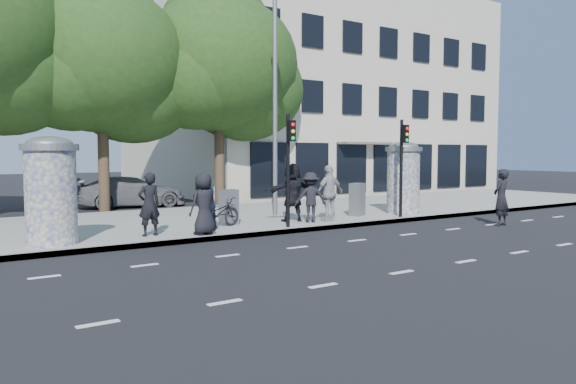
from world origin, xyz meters
TOP-DOWN VIEW (x-y plane):
  - ground at (0.00, 0.00)m, footprint 120.00×120.00m
  - sidewalk at (0.00, 7.50)m, footprint 40.00×8.00m
  - curb at (0.00, 3.55)m, footprint 40.00×0.10m
  - lane_dash_near at (0.00, -2.20)m, footprint 32.00×0.12m
  - lane_dash_far at (0.00, 1.40)m, footprint 32.00×0.12m
  - ad_column_left at (-7.20, 4.50)m, footprint 1.36×1.36m
  - ad_column_right at (5.20, 4.70)m, footprint 1.36×1.36m
  - traffic_pole_near at (-0.60, 3.79)m, footprint 0.22×0.31m
  - traffic_pole_far at (4.20, 3.79)m, footprint 0.22×0.31m
  - street_lamp at (0.80, 6.63)m, footprint 0.25×0.93m
  - tree_near_left at (-3.50, 12.70)m, footprint 6.80×6.80m
  - tree_center at (1.50, 12.30)m, footprint 7.00×7.00m
  - building at (12.00, 19.99)m, footprint 20.30×15.85m
  - ped_a at (-3.40, 3.86)m, footprint 0.92×0.69m
  - ped_b at (-4.72, 4.48)m, footprint 0.65×0.45m
  - ped_c at (-2.93, 4.74)m, footprint 0.95×0.85m
  - ped_d at (0.68, 4.42)m, footprint 1.20×0.97m
  - ped_e at (1.40, 4.35)m, footprint 1.11×0.66m
  - ped_f at (0.32, 4.94)m, footprint 1.88×1.17m
  - man_road at (6.00, 1.08)m, footprint 0.74×0.55m
  - bicycle at (-2.40, 4.92)m, footprint 1.12×1.82m
  - cabinet_left at (-1.82, 5.35)m, footprint 0.57×0.45m
  - cabinet_right at (3.19, 4.99)m, footprint 0.67×0.59m
  - car_right at (-1.88, 14.22)m, footprint 2.42×4.85m

SIDE VIEW (x-z plane):
  - ground at x=0.00m, z-range 0.00..0.00m
  - lane_dash_near at x=0.00m, z-range 0.00..0.01m
  - lane_dash_far at x=0.00m, z-range 0.00..0.01m
  - sidewalk at x=0.00m, z-range 0.00..0.15m
  - curb at x=0.00m, z-range -0.01..0.15m
  - bicycle at x=-2.40m, z-range 0.15..1.05m
  - car_right at x=-1.88m, z-range 0.00..1.35m
  - cabinet_left at x=-1.82m, z-range 0.15..1.25m
  - cabinet_right at x=3.19m, z-range 0.15..1.31m
  - man_road at x=6.00m, z-range 0.00..1.87m
  - ped_d at x=0.68m, z-range 0.15..1.77m
  - ped_c at x=-2.93m, z-range 0.15..1.77m
  - ped_a at x=-3.40m, z-range 0.15..1.85m
  - ped_b at x=-4.72m, z-range 0.15..1.87m
  - ped_e at x=1.40m, z-range 0.15..2.00m
  - ped_f at x=0.32m, z-range 0.15..2.06m
  - ad_column_left at x=-7.20m, z-range 0.21..2.86m
  - ad_column_right at x=5.20m, z-range 0.21..2.86m
  - traffic_pole_near at x=-0.60m, z-range 0.53..3.93m
  - traffic_pole_far at x=4.20m, z-range 0.53..3.93m
  - street_lamp at x=0.80m, z-range 0.79..8.79m
  - building at x=12.00m, z-range -0.01..11.99m
  - tree_near_left at x=-3.50m, z-range 1.58..10.55m
  - tree_center at x=1.50m, z-range 1.66..10.96m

